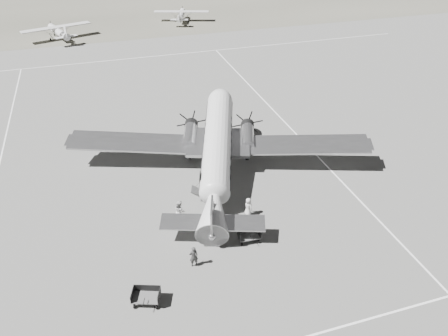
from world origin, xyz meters
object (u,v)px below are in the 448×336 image
light_plane_left (58,33)px  ground_crew (194,256)px  dc3_airliner (217,152)px  light_plane_right (181,16)px  ramp_agent (180,211)px  passenger (248,207)px  baggage_cart_far (146,297)px  baggage_cart_near (249,236)px

light_plane_left → ground_crew: (9.31, -60.34, -0.39)m
dc3_airliner → light_plane_right: dc3_airliner is taller
light_plane_left → ramp_agent: bearing=-98.2°
passenger → dc3_airliner: bearing=-15.2°
dc3_airliner → baggage_cart_far: (-8.48, -12.55, -2.19)m
dc3_airliner → ramp_agent: size_ratio=14.75×
light_plane_left → baggage_cart_near: size_ratio=7.05×
baggage_cart_far → passenger: bearing=54.7°
baggage_cart_far → dc3_airliner: bearing=75.7°
baggage_cart_near → ground_crew: ground_crew is taller
baggage_cart_near → baggage_cart_far: bearing=-153.2°
light_plane_left → ground_crew: light_plane_left is taller
light_plane_right → baggage_cart_near: bearing=-80.6°
ramp_agent → ground_crew: bearing=164.8°
dc3_airliner → ground_crew: dc3_airliner is taller
light_plane_right → passenger: bearing=-80.0°
light_plane_right → baggage_cart_near: 65.44m
light_plane_right → ground_crew: light_plane_right is taller
baggage_cart_near → dc3_airliner: bearing=92.0°
ramp_agent → passenger: (5.41, -0.93, -0.15)m
dc3_airliner → baggage_cart_near: dc3_airliner is taller
light_plane_right → baggage_cart_far: 70.56m
light_plane_right → ground_crew: bearing=-84.3°
light_plane_right → baggage_cart_far: (-17.65, -68.31, -0.61)m
light_plane_left → baggage_cart_far: bearing=-102.8°
dc3_airliner → baggage_cart_near: 9.27m
light_plane_right → passenger: 62.39m
ramp_agent → passenger: bearing=-113.2°
ramp_agent → light_plane_right: bearing=-26.2°
light_plane_left → baggage_cart_near: bearing=-94.7°
dc3_airliner → passenger: 6.40m
baggage_cart_near → ramp_agent: size_ratio=0.88×
dc3_airliner → baggage_cart_far: 15.31m
light_plane_left → baggage_cart_near: (13.86, -59.09, -0.77)m
ramp_agent → passenger: ramp_agent is taller
baggage_cart_near → ramp_agent: 5.88m
dc3_airliner → baggage_cart_far: bearing=-105.0°
baggage_cart_near → baggage_cart_far: (-8.25, -3.55, 0.04)m
light_plane_right → passenger: size_ratio=6.72×
light_plane_right → passenger: light_plane_right is taller
light_plane_right → ramp_agent: light_plane_right is taller
baggage_cart_near → ground_crew: (-4.56, -1.25, 0.37)m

